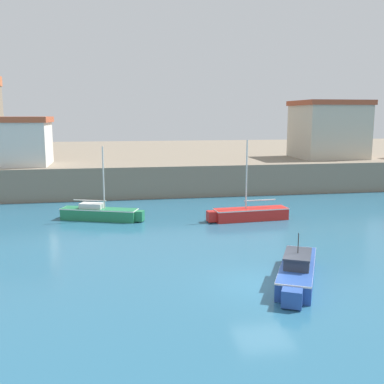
{
  "coord_description": "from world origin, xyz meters",
  "views": [
    {
      "loc": [
        -6.28,
        -17.67,
        7.29
      ],
      "look_at": [
        -0.96,
        12.61,
        2.0
      ],
      "focal_mm": 42.0,
      "sensor_mm": 36.0,
      "label": 1
    }
  ],
  "objects_px": {
    "harbor_shed_mid_row": "(2,141)",
    "harbor_shed_near_wharf": "(328,129)",
    "motorboat_blue_1": "(297,270)",
    "sailboat_green_2": "(100,213)",
    "sailboat_red_0": "(249,213)"
  },
  "relations": [
    {
      "from": "harbor_shed_mid_row",
      "to": "motorboat_blue_1",
      "type": "bearing_deg",
      "value": -54.26
    },
    {
      "from": "sailboat_red_0",
      "to": "harbor_shed_near_wharf",
      "type": "xyz_separation_m",
      "value": [
        13.0,
        14.64,
        5.35
      ]
    },
    {
      "from": "sailboat_green_2",
      "to": "harbor_shed_near_wharf",
      "type": "relative_size",
      "value": 0.86
    },
    {
      "from": "motorboat_blue_1",
      "to": "harbor_shed_near_wharf",
      "type": "height_order",
      "value": "harbor_shed_near_wharf"
    },
    {
      "from": "motorboat_blue_1",
      "to": "harbor_shed_mid_row",
      "type": "xyz_separation_m",
      "value": [
        -17.58,
        24.43,
        4.49
      ]
    },
    {
      "from": "harbor_shed_near_wharf",
      "to": "harbor_shed_mid_row",
      "type": "height_order",
      "value": "harbor_shed_near_wharf"
    },
    {
      "from": "harbor_shed_mid_row",
      "to": "sailboat_green_2",
      "type": "bearing_deg",
      "value": -51.26
    },
    {
      "from": "sailboat_red_0",
      "to": "sailboat_green_2",
      "type": "xyz_separation_m",
      "value": [
        -10.3,
        1.82,
        0.03
      ]
    },
    {
      "from": "sailboat_red_0",
      "to": "motorboat_blue_1",
      "type": "relative_size",
      "value": 0.99
    },
    {
      "from": "harbor_shed_mid_row",
      "to": "harbor_shed_near_wharf",
      "type": "bearing_deg",
      "value": 3.54
    },
    {
      "from": "sailboat_red_0",
      "to": "harbor_shed_near_wharf",
      "type": "height_order",
      "value": "harbor_shed_near_wharf"
    },
    {
      "from": "sailboat_red_0",
      "to": "sailboat_green_2",
      "type": "distance_m",
      "value": 10.46
    },
    {
      "from": "sailboat_green_2",
      "to": "harbor_shed_mid_row",
      "type": "height_order",
      "value": "harbor_shed_mid_row"
    },
    {
      "from": "motorboat_blue_1",
      "to": "harbor_shed_mid_row",
      "type": "relative_size",
      "value": 0.69
    },
    {
      "from": "motorboat_blue_1",
      "to": "harbor_shed_near_wharf",
      "type": "relative_size",
      "value": 0.86
    }
  ]
}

